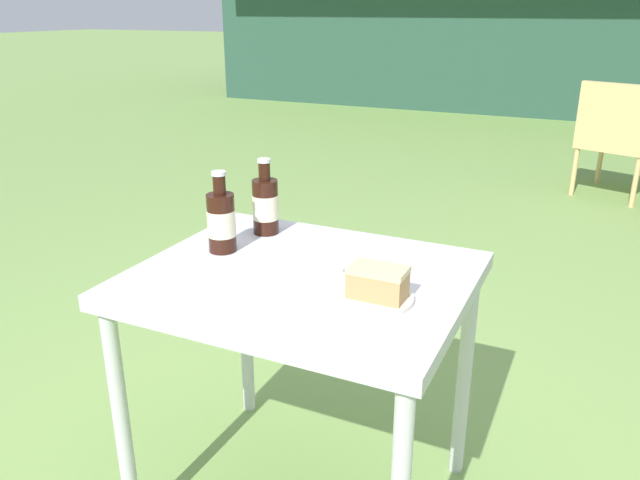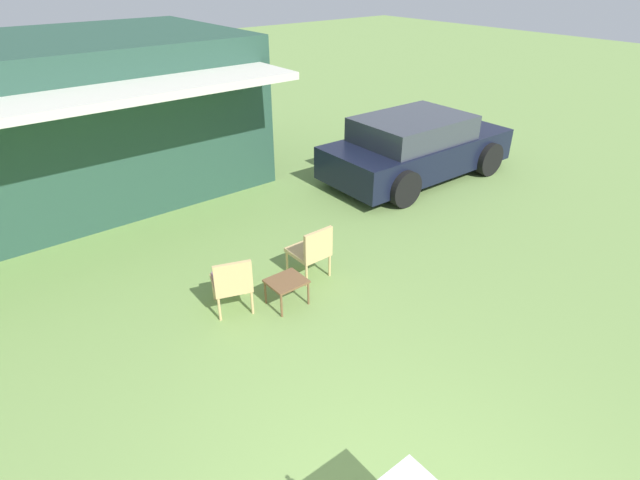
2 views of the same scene
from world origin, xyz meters
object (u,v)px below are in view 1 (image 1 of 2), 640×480
object	(u,v)px
patio_table	(303,301)
cola_bottle_near	(265,205)
cake_on_plate	(373,288)
wicker_chair_cushioned	(619,135)
cola_bottle_far	(221,221)

from	to	relation	value
patio_table	cola_bottle_near	distance (m)	0.35
cake_on_plate	cola_bottle_near	world-z (taller)	cola_bottle_near
patio_table	cola_bottle_near	xyz separation A→B (m)	(-0.22, 0.21, 0.16)
wicker_chair_cushioned	cola_bottle_far	bearing A→B (deg)	94.68
wicker_chair_cushioned	cola_bottle_near	bearing A→B (deg)	94.51
cola_bottle_near	cola_bottle_far	xyz separation A→B (m)	(-0.03, -0.17, 0.00)
cola_bottle_near	cola_bottle_far	world-z (taller)	same
cola_bottle_far	cake_on_plate	bearing A→B (deg)	-13.48
cola_bottle_far	wicker_chair_cushioned	bearing A→B (deg)	75.26
patio_table	cake_on_plate	size ratio (longest dim) A/B	3.75
wicker_chair_cushioned	cola_bottle_near	xyz separation A→B (m)	(-0.91, -3.43, 0.33)
patio_table	cola_bottle_far	size ratio (longest dim) A/B	3.69
wicker_chair_cushioned	patio_table	size ratio (longest dim) A/B	1.03
cake_on_plate	cola_bottle_near	size ratio (longest dim) A/B	0.99
patio_table	cola_bottle_far	bearing A→B (deg)	171.27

